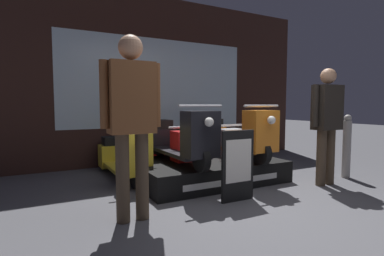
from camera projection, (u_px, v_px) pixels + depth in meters
The scene contains 12 objects.
ground_plane at pixel (269, 211), 3.19m from camera, with size 30.00×30.00×0.00m, color #4C4C51.
shop_wall_back at pixel (158, 81), 5.86m from camera, with size 6.79×0.09×3.20m.
display_platform at pixel (206, 170), 4.48m from camera, with size 2.10×1.40×0.31m.
scooter_display_left at pixel (178, 140), 4.21m from camera, with size 0.59×1.75×0.82m.
scooter_display_right at pixel (233, 136), 4.66m from camera, with size 0.59×1.75×0.82m.
scooter_backrow_0 at pixel (123, 157), 4.61m from camera, with size 0.59×1.75×0.82m.
scooter_backrow_1 at pixel (169, 153), 4.98m from camera, with size 0.59×1.75×0.82m.
scooter_backrow_2 at pixel (209, 149), 5.34m from camera, with size 0.59×1.75×0.82m.
person_left_browsing at pixel (132, 112), 2.85m from camera, with size 0.59×0.24×1.78m.
person_right_browsing at pixel (327, 118), 4.16m from camera, with size 0.56×0.23×1.63m.
price_sign_board at pixel (238, 166), 3.48m from camera, with size 0.44×0.04×0.83m.
street_bollard at pixel (347, 146), 4.62m from camera, with size 0.12×0.12×0.98m.
Camera 1 is at (-2.19, -2.35, 1.13)m, focal length 28.00 mm.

